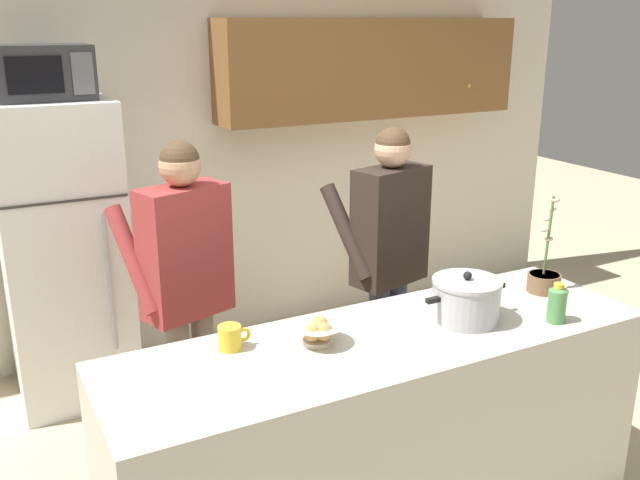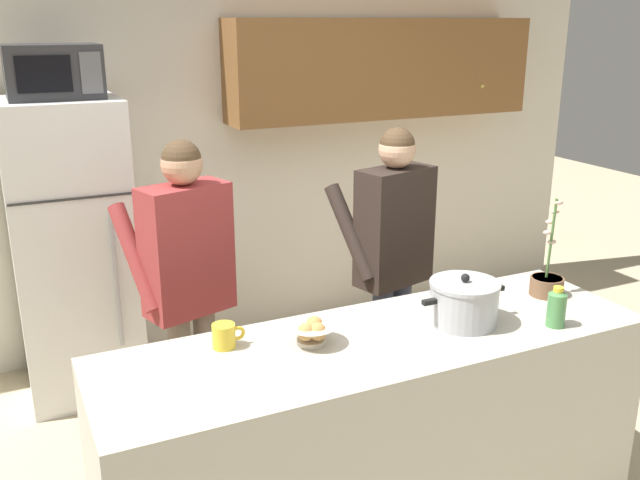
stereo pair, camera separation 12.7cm
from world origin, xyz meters
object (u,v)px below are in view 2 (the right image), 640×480
(potted_orchid, at_px, (547,281))
(cooking_pot, at_px, (464,302))
(coffee_mug, at_px, (225,336))
(bottle_near_edge, at_px, (557,307))
(microwave, at_px, (53,72))
(bread_bowl, at_px, (312,332))
(person_near_pot, at_px, (187,268))
(person_by_sink, at_px, (393,243))
(refrigerator, at_px, (73,251))

(potted_orchid, bearing_deg, cooking_pot, -170.40)
(coffee_mug, xyz_separation_m, bottle_near_edge, (1.29, -0.40, 0.04))
(microwave, distance_m, bread_bowl, 2.09)
(person_near_pot, height_order, bread_bowl, person_near_pot)
(person_by_sink, height_order, cooking_pot, person_by_sink)
(person_near_pot, xyz_separation_m, potted_orchid, (1.45, -0.83, -0.02))
(microwave, bearing_deg, refrigerator, 90.07)
(person_near_pot, distance_m, coffee_mug, 0.72)
(cooking_pot, bearing_deg, refrigerator, 125.50)
(coffee_mug, relative_size, bread_bowl, 0.64)
(person_by_sink, bearing_deg, coffee_mug, -150.67)
(person_near_pot, xyz_separation_m, bottle_near_edge, (1.24, -1.11, -0.00))
(refrigerator, relative_size, bread_bowl, 8.38)
(coffee_mug, height_order, bread_bowl, bread_bowl)
(person_near_pot, relative_size, cooking_pot, 4.02)
(person_by_sink, relative_size, bread_bowl, 7.83)
(bread_bowl, bearing_deg, microwave, 111.20)
(person_near_pot, bearing_deg, potted_orchid, -29.84)
(person_by_sink, relative_size, potted_orchid, 3.53)
(microwave, xyz_separation_m, bottle_near_edge, (1.66, -2.04, -0.86))
(coffee_mug, bearing_deg, bread_bowl, -20.92)
(microwave, height_order, coffee_mug, microwave)
(microwave, height_order, person_near_pot, microwave)
(microwave, xyz_separation_m, bread_bowl, (0.68, -1.76, -0.89))
(person_by_sink, distance_m, bottle_near_edge, 1.04)
(refrigerator, bearing_deg, person_by_sink, -34.40)
(bottle_near_edge, xyz_separation_m, potted_orchid, (0.21, 0.28, -0.02))
(cooking_pot, distance_m, bread_bowl, 0.66)
(cooking_pot, height_order, bread_bowl, cooking_pot)
(bread_bowl, bearing_deg, coffee_mug, 159.08)
(cooking_pot, xyz_separation_m, bread_bowl, (-0.65, 0.09, -0.04))
(refrigerator, bearing_deg, person_near_pot, -66.26)
(person_by_sink, bearing_deg, bread_bowl, -137.33)
(refrigerator, distance_m, microwave, 1.00)
(person_near_pot, bearing_deg, refrigerator, 113.74)
(person_near_pot, height_order, bottle_near_edge, person_near_pot)
(person_near_pot, height_order, person_by_sink, person_near_pot)
(bread_bowl, bearing_deg, bottle_near_edge, -15.79)
(person_by_sink, height_order, bottle_near_edge, person_by_sink)
(microwave, relative_size, person_by_sink, 0.30)
(bread_bowl, relative_size, bottle_near_edge, 1.20)
(cooking_pot, bearing_deg, coffee_mug, 167.87)
(person_by_sink, relative_size, cooking_pot, 4.01)
(coffee_mug, xyz_separation_m, bread_bowl, (0.31, -0.12, 0.00))
(bread_bowl, bearing_deg, person_by_sink, 42.67)
(person_near_pot, bearing_deg, coffee_mug, -93.72)
(microwave, bearing_deg, cooking_pot, -54.18)
(refrigerator, xyz_separation_m, person_near_pot, (0.42, -0.95, 0.14))
(cooking_pot, xyz_separation_m, potted_orchid, (0.53, 0.09, -0.02))
(refrigerator, distance_m, person_near_pot, 1.05)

